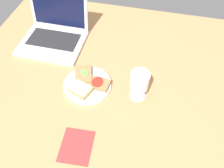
{
  "coord_description": "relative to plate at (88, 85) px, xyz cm",
  "views": [
    {
      "loc": [
        18.03,
        -54.9,
        83.73
      ],
      "look_at": [
        4.66,
        2.37,
        8.0
      ],
      "focal_mm": 35.0,
      "sensor_mm": 36.0,
      "label": 1
    }
  ],
  "objects": [
    {
      "name": "wooden_table",
      "position": [
        7.01,
        -2.54,
        -2.2
      ],
      "size": [
        140.0,
        140.0,
        3.0
      ],
      "primitive_type": "cube",
      "color": "#B27F51",
      "rests_on": "ground"
    },
    {
      "name": "plate",
      "position": [
        0.0,
        0.0,
        0.0
      ],
      "size": [
        22.09,
        22.09,
        1.41
      ],
      "primitive_type": "cylinder",
      "color": "silver",
      "rests_on": "wooden_table"
    },
    {
      "name": "laptop",
      "position": [
        -26.83,
        26.78,
        3.41
      ],
      "size": [
        33.16,
        30.75,
        23.03
      ],
      "color": "silver",
      "rests_on": "wooden_table"
    },
    {
      "name": "napkin",
      "position": [
        4.4,
        -29.0,
        -0.5
      ],
      "size": [
        12.91,
        14.69,
        0.4
      ],
      "primitive_type": "cube",
      "rotation": [
        0.0,
        0.0,
        0.07
      ],
      "color": "#B23333",
      "rests_on": "wooden_table"
    },
    {
      "name": "sandwich_with_cucumber",
      "position": [
        -2.91,
        3.62,
        1.93
      ],
      "size": [
        10.59,
        12.52,
        2.8
      ],
      "color": "#937047",
      "rests_on": "plate"
    },
    {
      "name": "wine_glass",
      "position": [
        23.35,
        -0.33,
        9.41
      ],
      "size": [
        7.96,
        7.96,
        14.78
      ],
      "color": "white",
      "rests_on": "wooden_table"
    },
    {
      "name": "sandwich_with_cheese",
      "position": [
        -1.65,
        -4.33,
        1.89
      ],
      "size": [
        11.19,
        9.98,
        2.51
      ],
      "color": "#A88456",
      "rests_on": "plate"
    },
    {
      "name": "sandwich_with_tomato",
      "position": [
        4.6,
        0.75,
        1.81
      ],
      "size": [
        11.89,
        7.62,
        2.4
      ],
      "color": "#937047",
      "rests_on": "plate"
    }
  ]
}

